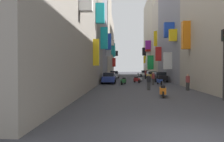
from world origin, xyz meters
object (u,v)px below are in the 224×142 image
at_px(pedestrian_crossing, 188,82).
at_px(pedestrian_near_right, 149,82).
at_px(scooter_white, 141,79).
at_px(pedestrian_mid_street, 153,79).
at_px(parked_car_silver, 114,74).
at_px(scooter_blue, 160,81).
at_px(parked_car_yellow, 151,75).
at_px(parked_car_blue, 109,78).
at_px(scooter_orange, 163,91).
at_px(scooter_green, 123,81).
at_px(parked_car_white, 144,73).
at_px(traffic_light_near_corner, 224,53).
at_px(pedestrian_near_left, 146,74).
at_px(parked_car_black, 160,77).
at_px(scooter_red, 137,80).
at_px(scooter_silver, 138,75).

xyz_separation_m(pedestrian_crossing, pedestrian_near_right, (-3.66, 0.01, -0.00)).
bearing_deg(scooter_white, pedestrian_mid_street, -79.40).
bearing_deg(parked_car_silver, scooter_blue, -66.62).
xyz_separation_m(pedestrian_crossing, pedestrian_mid_street, (-2.35, 5.77, 0.03)).
bearing_deg(parked_car_yellow, scooter_blue, -94.31).
height_order(parked_car_blue, pedestrian_near_right, pedestrian_near_right).
distance_m(scooter_orange, scooter_white, 15.72).
bearing_deg(pedestrian_crossing, scooter_green, 134.00).
height_order(parked_car_white, parked_car_blue, parked_car_white).
bearing_deg(traffic_light_near_corner, pedestrian_near_left, 95.13).
xyz_separation_m(pedestrian_near_left, pedestrian_mid_street, (-0.56, -12.94, -0.09)).
bearing_deg(pedestrian_near_left, parked_car_yellow, 58.47).
height_order(scooter_orange, pedestrian_mid_street, pedestrian_mid_street).
bearing_deg(pedestrian_crossing, pedestrian_mid_street, 112.13).
distance_m(parked_car_blue, parked_car_silver, 13.48).
bearing_deg(scooter_blue, parked_car_white, 88.18).
relative_size(parked_car_black, pedestrian_mid_street, 2.47).
relative_size(scooter_red, pedestrian_mid_street, 1.17).
bearing_deg(traffic_light_near_corner, pedestrian_near_right, 125.44).
xyz_separation_m(parked_car_blue, scooter_blue, (6.62, -1.62, -0.31)).
bearing_deg(pedestrian_mid_street, parked_car_white, 86.13).
bearing_deg(pedestrian_near_right, scooter_green, 110.98).
bearing_deg(scooter_green, scooter_orange, -74.97).
relative_size(scooter_silver, pedestrian_near_left, 1.06).
distance_m(parked_car_silver, scooter_blue, 16.45).
relative_size(parked_car_blue, pedestrian_near_right, 2.80).
relative_size(pedestrian_near_left, pedestrian_near_right, 1.14).
height_order(parked_car_silver, pedestrian_near_left, pedestrian_near_left).
xyz_separation_m(scooter_white, pedestrian_mid_street, (1.05, -5.62, 0.33)).
bearing_deg(traffic_light_near_corner, scooter_silver, 95.23).
bearing_deg(pedestrian_near_left, parked_car_black, -79.31).
bearing_deg(traffic_light_near_corner, scooter_blue, 98.45).
relative_size(parked_car_blue, scooter_orange, 2.40).
height_order(parked_car_blue, scooter_blue, parked_car_blue).
distance_m(pedestrian_near_left, pedestrian_mid_street, 12.95).
bearing_deg(parked_car_yellow, scooter_green, -111.17).
height_order(pedestrian_near_left, traffic_light_near_corner, traffic_light_near_corner).
bearing_deg(scooter_red, parked_car_silver, 106.72).
height_order(parked_car_white, scooter_silver, parked_car_white).
height_order(pedestrian_crossing, traffic_light_near_corner, traffic_light_near_corner).
distance_m(parked_car_white, scooter_orange, 35.82).
distance_m(parked_car_white, traffic_light_near_corner, 37.17).
height_order(scooter_blue, traffic_light_near_corner, traffic_light_near_corner).
height_order(parked_car_silver, scooter_red, parked_car_silver).
distance_m(scooter_red, scooter_blue, 3.74).
bearing_deg(scooter_red, traffic_light_near_corner, -72.77).
xyz_separation_m(scooter_silver, pedestrian_near_right, (-1.10, -26.64, 0.30)).
height_order(scooter_blue, pedestrian_near_right, pedestrian_near_right).
relative_size(parked_car_white, pedestrian_mid_street, 2.56).
height_order(parked_car_blue, scooter_orange, parked_car_blue).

